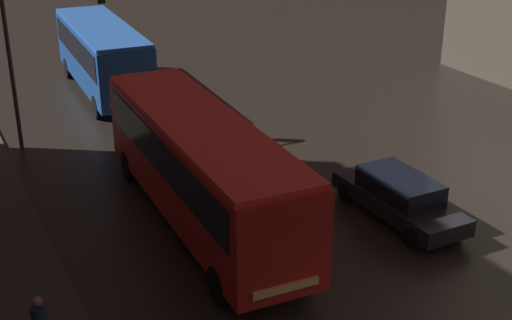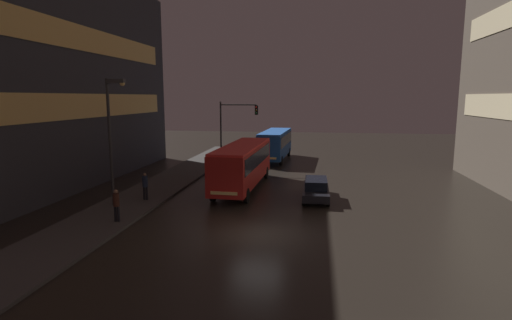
# 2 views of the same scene
# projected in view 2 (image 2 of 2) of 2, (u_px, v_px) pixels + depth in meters

# --- Properties ---
(ground_plane) EXTENTS (120.00, 120.00, 0.00)m
(ground_plane) POSITION_uv_depth(u_px,v_px,m) (257.00, 234.00, 20.34)
(ground_plane) COLOR black
(sidewalk_left) EXTENTS (4.00, 48.00, 0.15)m
(sidewalk_left) POSITION_uv_depth(u_px,v_px,m) (163.00, 185.00, 31.44)
(sidewalk_left) COLOR #3D3A38
(sidewalk_left) RESTS_ON ground
(building_left_tower) EXTENTS (10.07, 28.50, 17.03)m
(building_left_tower) POSITION_uv_depth(u_px,v_px,m) (34.00, 76.00, 31.18)
(building_left_tower) COLOR #2D2D33
(building_left_tower) RESTS_ON ground
(bus_near) EXTENTS (2.85, 11.14, 3.36)m
(bus_near) POSITION_uv_depth(u_px,v_px,m) (243.00, 162.00, 30.15)
(bus_near) COLOR #AD1E19
(bus_near) RESTS_ON ground
(bus_far) EXTENTS (2.91, 9.62, 3.25)m
(bus_far) POSITION_uv_depth(u_px,v_px,m) (275.00, 142.00, 43.73)
(bus_far) COLOR #194793
(bus_far) RESTS_ON ground
(car_taxi) EXTENTS (1.81, 4.82, 1.42)m
(car_taxi) POSITION_uv_depth(u_px,v_px,m) (316.00, 189.00, 27.18)
(car_taxi) COLOR black
(car_taxi) RESTS_ON ground
(pedestrian_near) EXTENTS (0.41, 0.41, 1.79)m
(pedestrian_near) POSITION_uv_depth(u_px,v_px,m) (116.00, 203.00, 21.76)
(pedestrian_near) COLOR black
(pedestrian_near) RESTS_ON sidewalk_left
(pedestrian_mid) EXTENTS (0.50, 0.50, 1.82)m
(pedestrian_mid) POSITION_uv_depth(u_px,v_px,m) (145.00, 184.00, 26.37)
(pedestrian_mid) COLOR black
(pedestrian_mid) RESTS_ON sidewalk_left
(traffic_light_main) EXTENTS (3.75, 0.35, 6.47)m
(traffic_light_main) POSITION_uv_depth(u_px,v_px,m) (234.00, 123.00, 38.67)
(traffic_light_main) COLOR #2D2D2D
(traffic_light_main) RESTS_ON ground
(street_lamp_sidewalk) EXTENTS (1.25, 0.36, 7.87)m
(street_lamp_sidewalk) POSITION_uv_depth(u_px,v_px,m) (113.00, 123.00, 24.46)
(street_lamp_sidewalk) COLOR #2D2D2D
(street_lamp_sidewalk) RESTS_ON sidewalk_left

